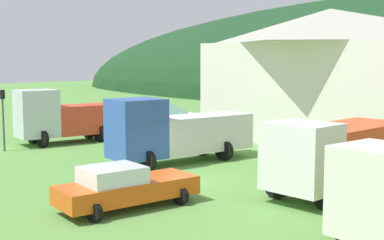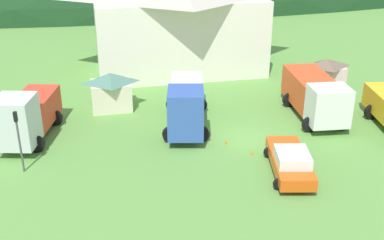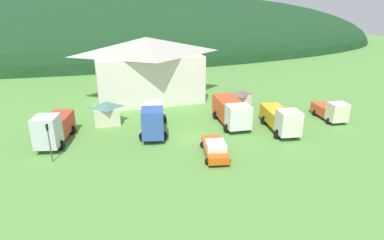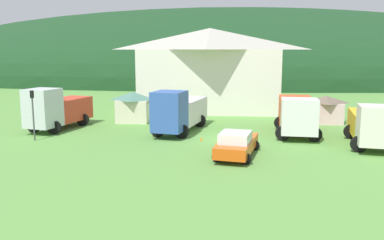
{
  "view_description": "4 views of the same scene",
  "coord_description": "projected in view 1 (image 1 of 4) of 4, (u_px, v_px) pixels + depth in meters",
  "views": [
    {
      "loc": [
        16.04,
        -17.65,
        5.57
      ],
      "look_at": [
        -2.26,
        3.06,
        2.4
      ],
      "focal_mm": 49.27,
      "sensor_mm": 36.0,
      "label": 1
    },
    {
      "loc": [
        -9.15,
        -27.37,
        14.2
      ],
      "look_at": [
        -3.29,
        0.43,
        1.52
      ],
      "focal_mm": 45.21,
      "sensor_mm": 36.0,
      "label": 2
    },
    {
      "loc": [
        -9.24,
        -31.57,
        14.56
      ],
      "look_at": [
        0.67,
        0.52,
        1.89
      ],
      "focal_mm": 30.7,
      "sensor_mm": 36.0,
      "label": 3
    },
    {
      "loc": [
        0.73,
        -30.53,
        6.71
      ],
      "look_at": [
        -1.84,
        -1.12,
        1.68
      ],
      "focal_mm": 38.62,
      "sensor_mm": 36.0,
      "label": 4
    }
  ],
  "objects": [
    {
      "name": "depot_building",
      "position": [
        329.0,
        72.0,
        37.02
      ],
      "size": [
        16.02,
        11.25,
        9.11
      ],
      "color": "white",
      "rests_on": "ground"
    },
    {
      "name": "traffic_cone_near_pickup",
      "position": [
        150.0,
        189.0,
        22.73
      ],
      "size": [
        0.36,
        0.36,
        0.64
      ],
      "primitive_type": "cone",
      "color": "orange",
      "rests_on": "ground"
    },
    {
      "name": "traffic_light_west",
      "position": [
        3.0,
        113.0,
        32.02
      ],
      "size": [
        0.2,
        0.32,
        3.76
      ],
      "color": "#4C4C51",
      "rests_on": "ground"
    },
    {
      "name": "box_truck_blue",
      "position": [
        174.0,
        131.0,
        28.25
      ],
      "size": [
        4.08,
        8.63,
        3.6
      ],
      "rotation": [
        0.0,
        0.0,
        -1.78
      ],
      "color": "#3356AD",
      "rests_on": "ground"
    },
    {
      "name": "heavy_rig_white",
      "position": [
        336.0,
        152.0,
        21.91
      ],
      "size": [
        3.78,
        7.67,
        3.18
      ],
      "rotation": [
        0.0,
        0.0,
        -1.66
      ],
      "color": "white",
      "rests_on": "ground"
    },
    {
      "name": "play_shed_cream",
      "position": [
        167.0,
        122.0,
        34.78
      ],
      "size": [
        3.16,
        2.57,
        2.85
      ],
      "color": "beige",
      "rests_on": "ground"
    },
    {
      "name": "service_pickup_orange",
      "position": [
        124.0,
        187.0,
        19.75
      ],
      "size": [
        3.11,
        5.68,
        1.66
      ],
      "rotation": [
        0.0,
        0.0,
        -1.77
      ],
      "color": "#DF5314",
      "rests_on": "ground"
    },
    {
      "name": "traffic_cone_mid_row",
      "position": [
        160.0,
        179.0,
        24.78
      ],
      "size": [
        0.36,
        0.36,
        0.62
      ],
      "primitive_type": "cone",
      "color": "orange",
      "rests_on": "ground"
    },
    {
      "name": "ground_plane",
      "position": [
        185.0,
        181.0,
        24.33
      ],
      "size": [
        200.0,
        200.0,
        0.0
      ],
      "primitive_type": "plane",
      "color": "#5B9342"
    },
    {
      "name": "tow_truck_silver",
      "position": [
        62.0,
        116.0,
        35.23
      ],
      "size": [
        3.97,
        7.11,
        3.64
      ],
      "rotation": [
        0.0,
        0.0,
        -1.81
      ],
      "color": "silver",
      "rests_on": "ground"
    }
  ]
}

